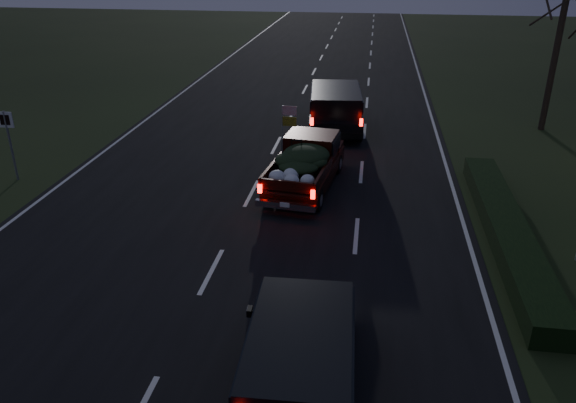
# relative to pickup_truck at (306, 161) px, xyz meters

# --- Properties ---
(ground) EXTENTS (120.00, 120.00, 0.00)m
(ground) POSITION_rel_pickup_truck_xyz_m (-1.73, -5.86, -0.94)
(ground) COLOR black
(ground) RESTS_ON ground
(road_asphalt) EXTENTS (14.00, 120.00, 0.02)m
(road_asphalt) POSITION_rel_pickup_truck_xyz_m (-1.73, -5.86, -0.93)
(road_asphalt) COLOR black
(road_asphalt) RESTS_ON ground
(hedge_row) EXTENTS (1.00, 10.00, 0.60)m
(hedge_row) POSITION_rel_pickup_truck_xyz_m (6.07, -2.86, -0.64)
(hedge_row) COLOR black
(hedge_row) RESTS_ON ground
(route_sign) EXTENTS (0.55, 0.08, 2.50)m
(route_sign) POSITION_rel_pickup_truck_xyz_m (-10.23, -0.86, 0.72)
(route_sign) COLOR gray
(route_sign) RESTS_ON ground
(bare_tree_far) EXTENTS (3.60, 3.60, 7.00)m
(bare_tree_far) POSITION_rel_pickup_truck_xyz_m (9.77, 8.14, 4.29)
(bare_tree_far) COLOR black
(bare_tree_far) RESTS_ON ground
(pickup_truck) EXTENTS (2.38, 4.96, 2.51)m
(pickup_truck) POSITION_rel_pickup_truck_xyz_m (0.00, 0.00, 0.00)
(pickup_truck) COLOR black
(pickup_truck) RESTS_ON ground
(lead_suv) EXTENTS (2.68, 5.48, 1.52)m
(lead_suv) POSITION_rel_pickup_truck_xyz_m (0.52, 6.69, 0.21)
(lead_suv) COLOR black
(lead_suv) RESTS_ON ground
(rear_suv) EXTENTS (2.20, 4.57, 1.29)m
(rear_suv) POSITION_rel_pickup_truck_xyz_m (1.08, -9.87, 0.04)
(rear_suv) COLOR black
(rear_suv) RESTS_ON ground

